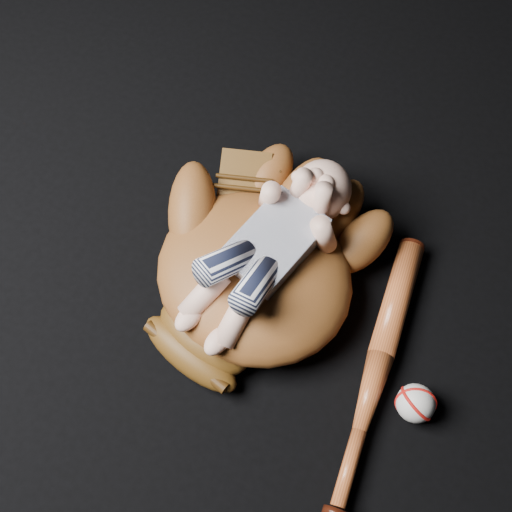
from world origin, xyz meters
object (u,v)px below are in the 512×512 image
at_px(newborn_baby, 263,252).
at_px(baseball_bat, 376,371).
at_px(baseball, 416,403).
at_px(baseball_glove, 254,271).

relative_size(newborn_baby, baseball_bat, 0.78).
relative_size(baseball_bat, baseball, 7.76).
xyz_separation_m(baseball_glove, baseball, (0.33, -0.08, -0.04)).
bearing_deg(baseball, baseball_glove, 165.76).
height_order(baseball_glove, baseball, baseball_glove).
bearing_deg(newborn_baby, baseball, -2.71).
xyz_separation_m(baseball_bat, baseball, (0.08, -0.03, 0.01)).
bearing_deg(baseball, newborn_baby, 163.29).
bearing_deg(newborn_baby, baseball_bat, -1.84).
distance_m(baseball_glove, newborn_baby, 0.06).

